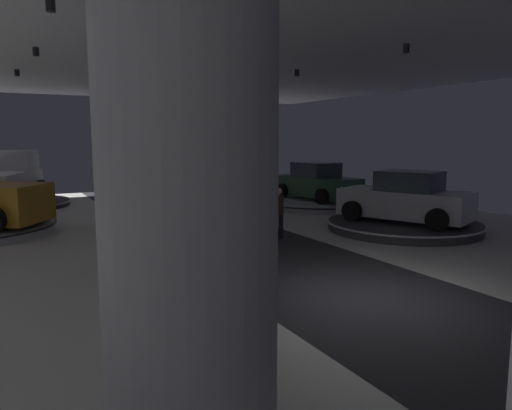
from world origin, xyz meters
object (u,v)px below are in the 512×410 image
Objects in this scene: visitor_walking_near at (278,210)px; column_left at (188,175)px; display_platform_far_right at (317,202)px; display_platform_deep_left at (4,204)px; display_platform_mid_right at (403,225)px; display_car_far_right at (317,183)px; display_car_mid_right at (405,199)px; pickup_truck_deep_left at (4,181)px.

column_left is at bearing -125.21° from visitor_walking_near.
display_platform_far_right is 14.44m from display_platform_deep_left.
column_left is 0.92× the size of display_platform_far_right.
display_platform_deep_left is at bearing 121.95° from visitor_walking_near.
display_car_far_right is at bearing 81.30° from display_platform_mid_right.
display_car_far_right is 2.74× the size of visitor_walking_near.
column_left reaches higher than display_car_far_right.
display_car_mid_right reaches higher than display_platform_far_right.
visitor_walking_near reaches higher than display_platform_deep_left.
display_car_far_right is 0.96× the size of display_car_mid_right.
display_car_far_right is 6.55m from display_platform_mid_right.
column_left is 1.20× the size of display_car_mid_right.
display_car_mid_right is 0.80× the size of pickup_truck_deep_left.
display_car_mid_right is (-0.97, -6.41, 0.91)m from display_platform_far_right.
display_car_far_right reaches higher than display_platform_deep_left.
visitor_walking_near is (-5.44, -5.62, -0.15)m from display_car_far_right.
display_platform_mid_right is 17.51m from display_platform_deep_left.
display_platform_far_right is at bearing 50.90° from column_left.
display_car_far_right is 14.47m from pickup_truck_deep_left.
display_platform_deep_left is (-12.93, 6.42, -0.03)m from display_platform_far_right.
display_platform_mid_right is 17.69m from pickup_truck_deep_left.
pickup_truck_deep_left is (-11.84, 13.11, 0.99)m from display_platform_mid_right.
display_platform_far_right is 1.16× the size of display_platform_mid_right.
display_platform_deep_left is 14.17m from visitor_walking_near.
display_platform_mid_right is at bearing -98.77° from display_platform_far_right.
display_platform_mid_right is at bearing 112.93° from display_car_mid_right.
display_car_far_right is (-0.00, 0.03, 0.89)m from display_platform_far_right.
column_left is 13.20m from display_platform_mid_right.
display_platform_mid_right is 4.59m from visitor_walking_near.
display_platform_far_right is 0.89m from display_car_far_right.
display_car_mid_right is at bearing -10.47° from visitor_walking_near.
display_platform_far_right reaches higher than display_platform_deep_left.
display_car_far_right is 6.52m from display_car_mid_right.
display_car_far_right reaches higher than display_platform_far_right.
column_left is 10.52m from visitor_walking_near.
display_platform_deep_left is 1.08m from pickup_truck_deep_left.
display_car_mid_right is (-0.97, -6.44, 0.02)m from display_car_far_right.
column_left is 13.04m from display_car_mid_right.
display_platform_mid_right is 0.90× the size of pickup_truck_deep_left.
display_car_far_right is at bearing -26.28° from display_platform_deep_left.
display_platform_deep_left is (-12.93, 6.39, -0.93)m from display_car_far_right.
visitor_walking_near is at bearing 54.79° from column_left.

